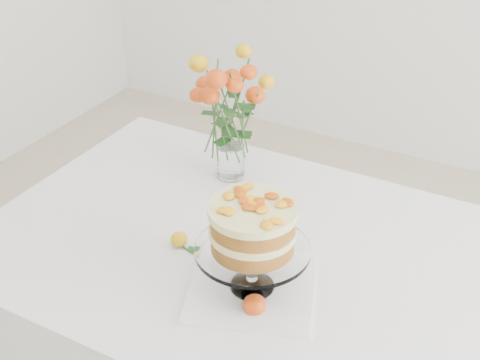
# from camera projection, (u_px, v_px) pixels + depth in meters

# --- Properties ---
(table) EXTENTS (1.43, 0.93, 0.76)m
(table) POSITION_uv_depth(u_px,v_px,m) (263.00, 276.00, 1.68)
(table) COLOR tan
(table) RESTS_ON ground
(napkin) EXTENTS (0.36, 0.36, 0.01)m
(napkin) POSITION_uv_depth(u_px,v_px,m) (252.00, 288.00, 1.51)
(napkin) COLOR white
(napkin) RESTS_ON table
(cake_stand) EXTENTS (0.26, 0.26, 0.23)m
(cake_stand) POSITION_uv_depth(u_px,v_px,m) (253.00, 232.00, 1.43)
(cake_stand) COLOR white
(cake_stand) RESTS_ON napkin
(rose_vase) EXTENTS (0.30, 0.30, 0.40)m
(rose_vase) POSITION_uv_depth(u_px,v_px,m) (230.00, 103.00, 1.82)
(rose_vase) COLOR white
(rose_vase) RESTS_ON table
(loose_rose_near) EXTENTS (0.07, 0.04, 0.04)m
(loose_rose_near) POSITION_uv_depth(u_px,v_px,m) (179.00, 239.00, 1.65)
(loose_rose_near) COLOR #FFB016
(loose_rose_near) RESTS_ON table
(loose_rose_far) EXTENTS (0.09, 0.05, 0.04)m
(loose_rose_far) POSITION_uv_depth(u_px,v_px,m) (255.00, 305.00, 1.44)
(loose_rose_far) COLOR red
(loose_rose_far) RESTS_ON table
(stray_petal_a) EXTENTS (0.03, 0.02, 0.00)m
(stray_petal_a) POSITION_uv_depth(u_px,v_px,m) (201.00, 257.00, 1.61)
(stray_petal_a) COLOR #FFA510
(stray_petal_a) RESTS_ON table
(stray_petal_b) EXTENTS (0.03, 0.02, 0.00)m
(stray_petal_b) POSITION_uv_depth(u_px,v_px,m) (229.00, 280.00, 1.54)
(stray_petal_b) COLOR #FFA510
(stray_petal_b) RESTS_ON table
(stray_petal_c) EXTENTS (0.03, 0.02, 0.00)m
(stray_petal_c) POSITION_uv_depth(u_px,v_px,m) (235.00, 296.00, 1.50)
(stray_petal_c) COLOR #FFA510
(stray_petal_c) RESTS_ON table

